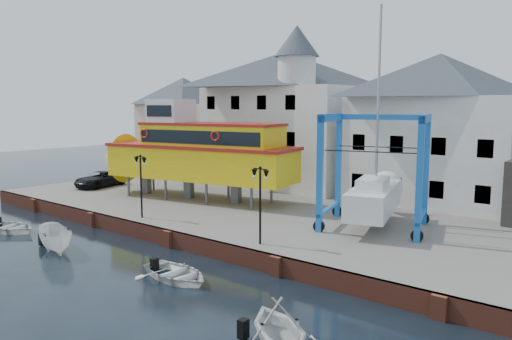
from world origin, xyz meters
The scene contains 14 objects.
ground centered at (0.00, 0.00, 0.00)m, with size 140.00×140.00×0.00m, color black.
hardstanding centered at (0.00, 11.00, 0.50)m, with size 44.00×22.00×1.00m, color slate.
quay_wall centered at (0.00, 0.10, 0.50)m, with size 44.00×0.47×1.00m.
building_pink centered at (-18.00, 18.00, 6.15)m, with size 8.00×7.00×10.30m.
building_white_main centered at (-4.87, 18.39, 7.34)m, with size 14.00×8.30×14.00m.
building_white_right centered at (9.00, 19.00, 6.60)m, with size 12.00×8.00×11.20m.
lamp_post_left centered at (-4.00, 1.20, 4.17)m, with size 1.12×0.32×4.20m.
lamp_post_right centered at (6.00, 1.20, 4.17)m, with size 1.12×0.32×4.20m.
tour_boat centered at (-6.72, 8.05, 4.71)m, with size 18.51×7.41×7.86m.
travel_lift centered at (8.87, 9.06, 3.21)m, with size 7.25×9.02×13.21m.
van centered at (-17.14, 6.77, 1.70)m, with size 2.31×5.01×1.39m, color black.
motorboat_a centered at (-4.42, -4.64, 0.00)m, with size 1.60×4.25×1.64m, color white.
motorboat_b centered at (4.54, -3.49, 0.00)m, with size 2.93×4.10×0.85m, color white.
motorboat_d centered at (-11.05, -4.28, 0.00)m, with size 3.01×4.22×0.87m, color white.
Camera 1 is at (22.20, -19.07, 8.37)m, focal length 35.00 mm.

